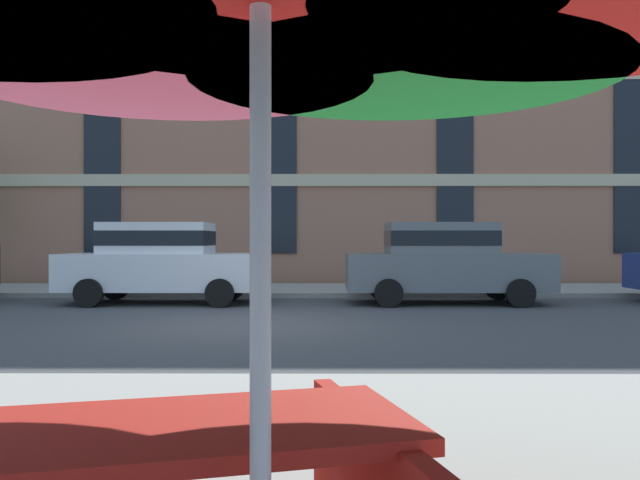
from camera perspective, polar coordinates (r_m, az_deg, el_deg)
The scene contains 5 objects.
ground_plane at distance 10.99m, azimuth -6.89°, elevation -7.33°, with size 120.00×120.00×0.00m, color #424244.
sidewalk_far at distance 17.72m, azimuth -4.12°, elevation -4.33°, with size 56.00×3.60×0.12m, color #9E998E.
apartment_building at distance 26.32m, azimuth -2.71°, elevation 10.97°, with size 47.87×12.08×12.80m.
sedan_white at distance 14.95m, azimuth -13.52°, elevation -1.72°, with size 4.40×1.98×1.78m.
sedan_gray at distance 14.76m, azimuth 10.70°, elevation -1.75°, with size 4.40×1.98×1.78m.
Camera 1 is at (1.37, -10.81, 1.41)m, focal length 36.94 mm.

